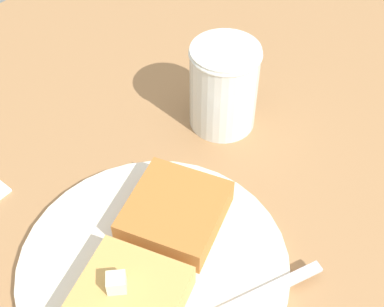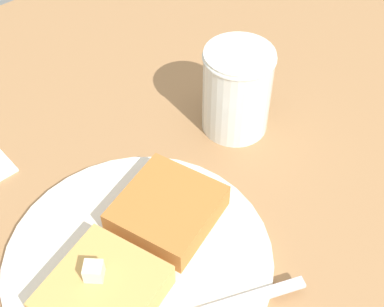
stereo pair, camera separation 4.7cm
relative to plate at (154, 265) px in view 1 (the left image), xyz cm
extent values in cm
cylinder|color=silver|center=(0.00, 0.00, -0.05)|extent=(22.26, 22.26, 1.01)
torus|color=#383831|center=(0.00, 0.00, 0.06)|extent=(22.26, 22.26, 0.80)
cube|color=tan|center=(-4.28, -1.49, 1.67)|extent=(10.31, 10.01, 2.42)
cube|color=#B46E31|center=(4.28, 1.49, 1.67)|extent=(10.31, 10.01, 2.42)
cube|color=#F0EECA|center=(-4.24, -0.59, 3.59)|extent=(1.92, 1.91, 1.43)
cube|color=silver|center=(3.94, -8.99, 0.64)|extent=(9.62, 4.56, 0.36)
cylinder|color=#461D0D|center=(17.45, 7.02, 2.97)|extent=(6.24, 6.24, 7.04)
cylinder|color=silver|center=(17.45, 7.02, 4.04)|extent=(6.79, 6.79, 9.18)
torus|color=silver|center=(17.45, 7.02, 8.18)|extent=(7.01, 7.01, 0.50)
camera|label=1|loc=(-15.09, -17.51, 38.56)|focal=50.00mm
camera|label=2|loc=(-11.73, -20.79, 38.56)|focal=50.00mm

